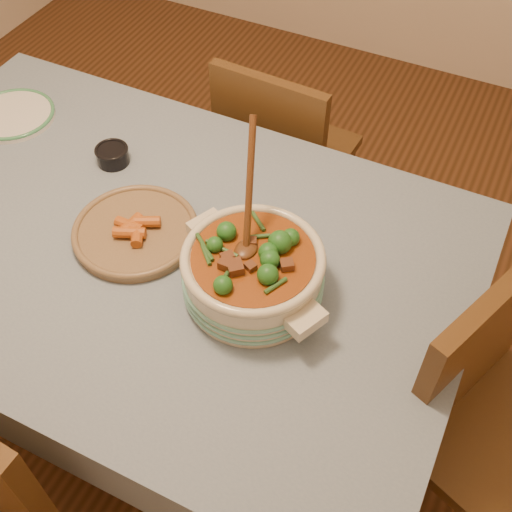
# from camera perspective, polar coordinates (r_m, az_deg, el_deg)

# --- Properties ---
(floor) EXTENTS (4.50, 4.50, 0.00)m
(floor) POSITION_cam_1_polar(r_m,az_deg,el_deg) (2.28, -7.53, -11.16)
(floor) COLOR #402612
(floor) RESTS_ON ground
(dining_table) EXTENTS (1.68, 1.08, 0.76)m
(dining_table) POSITION_cam_1_polar(r_m,az_deg,el_deg) (1.74, -9.72, -0.46)
(dining_table) COLOR brown
(dining_table) RESTS_ON floor
(stew_casserole) EXTENTS (0.43, 0.43, 0.39)m
(stew_casserole) POSITION_cam_1_polar(r_m,az_deg,el_deg) (1.47, -0.28, -1.20)
(stew_casserole) COLOR beige
(stew_casserole) RESTS_ON dining_table
(white_plate) EXTENTS (0.32, 0.32, 0.02)m
(white_plate) POSITION_cam_1_polar(r_m,az_deg,el_deg) (2.13, -20.78, 11.65)
(white_plate) COLOR silver
(white_plate) RESTS_ON dining_table
(condiment_bowl) EXTENTS (0.11, 0.11, 0.05)m
(condiment_bowl) POSITION_cam_1_polar(r_m,az_deg,el_deg) (1.88, -12.65, 8.81)
(condiment_bowl) COLOR black
(condiment_bowl) RESTS_ON dining_table
(fried_plate) EXTENTS (0.35, 0.35, 0.05)m
(fried_plate) POSITION_cam_1_polar(r_m,az_deg,el_deg) (1.66, -10.69, 2.31)
(fried_plate) COLOR olive
(fried_plate) RESTS_ON dining_table
(chair_far) EXTENTS (0.42, 0.42, 0.86)m
(chair_far) POSITION_cam_1_polar(r_m,az_deg,el_deg) (2.29, 2.22, 9.06)
(chair_far) COLOR brown
(chair_far) RESTS_ON floor
(chair_right) EXTENTS (0.57, 0.57, 0.95)m
(chair_right) POSITION_cam_1_polar(r_m,az_deg,el_deg) (1.71, 20.50, -13.24)
(chair_right) COLOR brown
(chair_right) RESTS_ON floor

